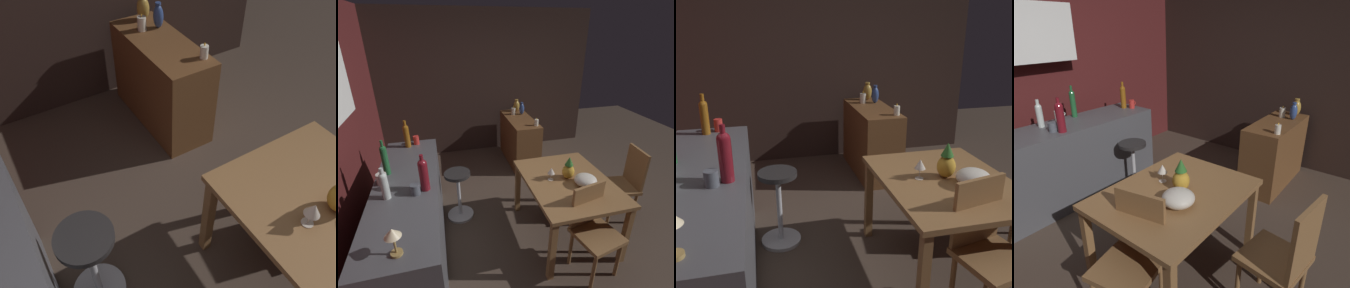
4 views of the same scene
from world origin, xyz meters
TOP-DOWN VIEW (x-y plane):
  - dining_table at (-0.11, -0.29)m, footprint 1.19×0.91m
  - sideboard_cabinet at (1.82, -0.35)m, footprint 1.10×0.44m
  - bar_stool at (0.52, 0.88)m, footprint 0.34×0.34m
  - wine_glass_right at (-0.05, -0.11)m, footprint 0.08×0.08m
  - pillar_candle_tall at (2.07, -0.30)m, footprint 0.08×0.08m
  - pillar_candle_short at (1.41, -0.50)m, footprint 0.07×0.07m
  - vase_brass at (2.25, -0.42)m, footprint 0.11×0.11m
  - vase_ceramic_blue at (2.04, -0.45)m, footprint 0.09×0.09m

SIDE VIEW (x-z plane):
  - bar_stool at x=0.52m, z-range 0.02..0.68m
  - sideboard_cabinet at x=1.82m, z-range 0.00..0.82m
  - dining_table at x=-0.11m, z-range 0.28..1.02m
  - wine_glass_right at x=-0.05m, z-range 0.78..0.93m
  - pillar_candle_short at x=1.41m, z-range 0.81..0.94m
  - pillar_candle_tall at x=2.07m, z-range 0.81..0.95m
  - vase_ceramic_blue at x=2.04m, z-range 0.81..1.04m
  - vase_brass at x=2.25m, z-range 0.81..1.04m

